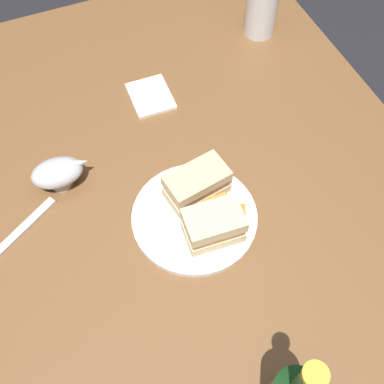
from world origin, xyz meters
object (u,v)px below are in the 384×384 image
at_px(pint_glass, 262,8).
at_px(gravy_boat, 58,173).
at_px(plate, 194,217).
at_px(fork, 19,232).
at_px(sandwich_half_right, 196,184).
at_px(sandwich_half_left, 213,225).
at_px(napkin, 151,96).

xyz_separation_m(pint_glass, gravy_boat, (-0.26, 0.58, -0.03)).
bearing_deg(plate, fork, 72.58).
xyz_separation_m(sandwich_half_right, pint_glass, (0.39, -0.34, 0.02)).
height_order(sandwich_half_left, pint_glass, pint_glass).
xyz_separation_m(plate, napkin, (0.33, -0.03, -0.00)).
bearing_deg(sandwich_half_left, sandwich_half_right, -4.23).
relative_size(sandwich_half_right, gravy_boat, 1.10).
bearing_deg(gravy_boat, sandwich_half_right, -119.10).
distance_m(plate, sandwich_half_left, 0.06).
relative_size(plate, fork, 1.34).
height_order(plate, sandwich_half_left, sandwich_half_left).
bearing_deg(napkin, fork, 123.37).
xyz_separation_m(plate, fork, (0.10, 0.32, -0.00)).
distance_m(sandwich_half_right, napkin, 0.29).
xyz_separation_m(sandwich_half_left, napkin, (0.38, -0.01, -0.04)).
height_order(pint_glass, gravy_boat, pint_glass).
xyz_separation_m(pint_glass, napkin, (-0.11, 0.33, -0.06)).
bearing_deg(fork, pint_glass, -4.54).
bearing_deg(gravy_boat, fork, 126.85).
bearing_deg(gravy_boat, pint_glass, -65.75).
height_order(sandwich_half_right, pint_glass, pint_glass).
distance_m(sandwich_half_left, gravy_boat, 0.32).
distance_m(sandwich_half_left, sandwich_half_right, 0.10).
relative_size(gravy_boat, napkin, 1.06).
bearing_deg(plate, pint_glass, -39.57).
height_order(plate, gravy_boat, gravy_boat).
distance_m(plate, pint_glass, 0.57).
height_order(plate, napkin, plate).
bearing_deg(sandwich_half_left, napkin, -2.21).
bearing_deg(pint_glass, fork, 116.39).
xyz_separation_m(sandwich_half_left, fork, (0.15, 0.34, -0.04)).
xyz_separation_m(gravy_boat, fork, (-0.08, 0.10, -0.04)).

